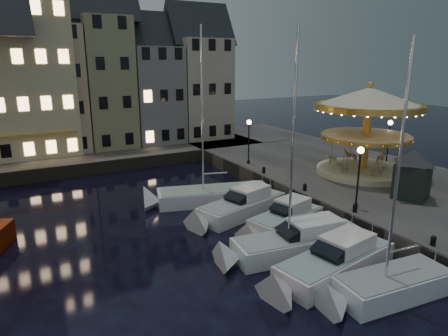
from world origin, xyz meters
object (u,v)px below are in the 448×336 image
motorboat_c (294,243)px  ticket_kiosk (414,166)px  bollard_c (305,187)px  streetlamp_b (359,169)px  motorboat_e (239,208)px  bollard_b (355,208)px  bollard_a (433,240)px  carousel (368,114)px  motorboat_b (331,265)px  streetlamp_d (389,136)px  motorboat_d (282,221)px  motorboat_a (384,288)px  bollard_d (264,170)px  motorboat_f (207,196)px  streetlamp_c (249,135)px

motorboat_c → ticket_kiosk: bearing=4.3°
bollard_c → motorboat_c: bearing=-133.7°
streetlamp_b → motorboat_e: bearing=138.5°
bollard_c → bollard_b: bearing=-90.0°
bollard_a → carousel: 14.74m
motorboat_b → motorboat_e: bearing=90.0°
streetlamp_d → bollard_a: bearing=-132.5°
motorboat_d → motorboat_e: size_ratio=0.82×
streetlamp_d → motorboat_b: size_ratio=0.50×
motorboat_d → carousel: carousel is taller
streetlamp_d → bollard_b: size_ratio=7.32×
streetlamp_d → carousel: 5.23m
motorboat_a → motorboat_d: size_ratio=1.72×
streetlamp_d → carousel: (-4.46, -1.24, 2.44)m
motorboat_c → motorboat_d: size_ratio=1.81×
streetlamp_b → bollard_d: bearing=93.4°
motorboat_c → ticket_kiosk: motorboat_c is taller
bollard_c → motorboat_c: 8.00m
motorboat_a → ticket_kiosk: motorboat_a is taller
motorboat_b → ticket_kiosk: ticket_kiosk is taller
carousel → motorboat_a: bearing=-133.7°
bollard_d → motorboat_f: motorboat_f is taller
bollard_a → motorboat_e: (-5.36, 11.27, -0.96)m
motorboat_d → motorboat_e: 3.73m
motorboat_a → motorboat_b: (-0.79, 2.72, 0.11)m
streetlamp_c → motorboat_c: 16.30m
motorboat_c → motorboat_e: motorboat_c is taller
motorboat_a → carousel: (12.01, 12.56, 5.92)m
streetlamp_b → carousel: carousel is taller
bollard_b → ticket_kiosk: ticket_kiosk is taller
bollard_a → carousel: (7.44, 11.76, 4.85)m
motorboat_a → motorboat_b: bearing=106.2°
streetlamp_d → bollard_d: (-11.90, 3.00, -2.41)m
motorboat_a → ticket_kiosk: (10.08, 6.38, 3.12)m
streetlamp_d → ticket_kiosk: 9.80m
bollard_b → carousel: carousel is taller
motorboat_c → ticket_kiosk: size_ratio=3.02×
carousel → ticket_kiosk: size_ratio=2.25×
bollard_c → ticket_kiosk: (5.51, -4.92, 2.06)m
bollard_b → streetlamp_b: bearing=39.8°
streetlamp_d → bollard_d: size_ratio=7.32×
streetlamp_d → motorboat_d: size_ratio=0.63×
motorboat_a → carousel: motorboat_a is taller
streetlamp_b → streetlamp_c: size_ratio=1.00×
streetlamp_b → motorboat_e: size_ratio=0.51×
motorboat_e → bollard_c: bearing=-8.2°
streetlamp_b → streetlamp_c: same height
streetlamp_d → motorboat_a: 21.77m
streetlamp_c → motorboat_b: (-5.96, -17.59, -3.37)m
streetlamp_d → bollard_a: 17.79m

